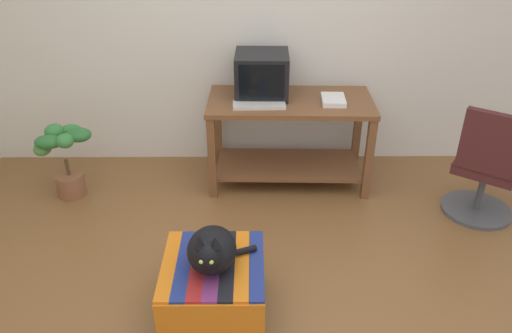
# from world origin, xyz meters

# --- Properties ---
(ground_plane) EXTENTS (14.00, 14.00, 0.00)m
(ground_plane) POSITION_xyz_m (0.00, 0.00, 0.00)
(ground_plane) COLOR brown
(back_wall) EXTENTS (8.00, 0.10, 2.60)m
(back_wall) POSITION_xyz_m (0.00, 2.05, 1.30)
(back_wall) COLOR silver
(back_wall) RESTS_ON ground_plane
(desk) EXTENTS (1.31, 0.66, 0.73)m
(desk) POSITION_xyz_m (0.28, 1.60, 0.49)
(desk) COLOR brown
(desk) RESTS_ON ground_plane
(tv_monitor) EXTENTS (0.43, 0.42, 0.34)m
(tv_monitor) POSITION_xyz_m (0.05, 1.70, 0.89)
(tv_monitor) COLOR black
(tv_monitor) RESTS_ON desk
(keyboard) EXTENTS (0.40, 0.16, 0.02)m
(keyboard) POSITION_xyz_m (0.03, 1.46, 0.74)
(keyboard) COLOR beige
(keyboard) RESTS_ON desk
(book) EXTENTS (0.19, 0.25, 0.04)m
(book) POSITION_xyz_m (0.61, 1.54, 0.75)
(book) COLOR white
(book) RESTS_ON desk
(ottoman_with_blanket) EXTENTS (0.57, 0.60, 0.36)m
(ottoman_with_blanket) POSITION_xyz_m (-0.24, 0.09, 0.18)
(ottoman_with_blanket) COLOR #4C4238
(ottoman_with_blanket) RESTS_ON ground_plane
(cat) EXTENTS (0.39, 0.37, 0.30)m
(cat) POSITION_xyz_m (-0.24, 0.06, 0.48)
(cat) COLOR black
(cat) RESTS_ON ottoman_with_blanket
(potted_plant) EXTENTS (0.45, 0.34, 0.59)m
(potted_plant) POSITION_xyz_m (-1.49, 1.37, 0.36)
(potted_plant) COLOR brown
(potted_plant) RESTS_ON ground_plane
(office_chair) EXTENTS (0.59, 0.59, 0.89)m
(office_chair) POSITION_xyz_m (1.67, 1.06, 0.39)
(office_chair) COLOR #4C4C51
(office_chair) RESTS_ON ground_plane
(pen) EXTENTS (0.05, 0.14, 0.01)m
(pen) POSITION_xyz_m (0.64, 1.62, 0.73)
(pen) COLOR #2351B2
(pen) RESTS_ON desk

